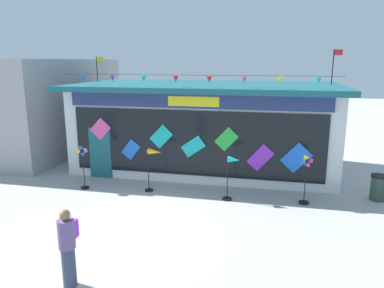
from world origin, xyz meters
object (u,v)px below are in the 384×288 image
at_px(kite_shop_building, 206,125).
at_px(trash_bin, 378,187).
at_px(wind_spinner_left, 153,159).
at_px(wind_spinner_far_left, 83,161).
at_px(wind_spinner_center_right, 306,171).
at_px(person_mid_plaza, 68,246).
at_px(wind_spinner_center_left, 232,170).

height_order(kite_shop_building, trash_bin, kite_shop_building).
bearing_deg(kite_shop_building, trash_bin, -22.80).
bearing_deg(wind_spinner_left, kite_shop_building, 71.42).
bearing_deg(wind_spinner_far_left, wind_spinner_left, 6.38).
relative_size(kite_shop_building, wind_spinner_center_right, 6.58).
bearing_deg(trash_bin, kite_shop_building, 157.20).
xyz_separation_m(wind_spinner_center_right, person_mid_plaza, (-5.02, -5.67, -0.21)).
xyz_separation_m(person_mid_plaza, trash_bin, (7.42, 6.56, -0.45)).
bearing_deg(kite_shop_building, wind_spinner_far_left, -134.51).
bearing_deg(trash_bin, wind_spinner_center_left, -167.16).
bearing_deg(wind_spinner_center_left, wind_spinner_left, 175.46).
relative_size(wind_spinner_center_right, trash_bin, 1.89).
bearing_deg(wind_spinner_center_right, wind_spinner_far_left, -178.07).
relative_size(wind_spinner_left, person_mid_plaza, 0.93).
bearing_deg(wind_spinner_center_left, wind_spinner_center_right, 4.67).
bearing_deg(kite_shop_building, wind_spinner_center_left, -67.13).
height_order(kite_shop_building, wind_spinner_center_left, kite_shop_building).
relative_size(wind_spinner_center_right, person_mid_plaza, 0.98).
distance_m(wind_spinner_left, person_mid_plaza, 5.71).
relative_size(wind_spinner_center_left, wind_spinner_center_right, 0.91).
distance_m(wind_spinner_center_left, wind_spinner_center_right, 2.35).
bearing_deg(wind_spinner_far_left, person_mid_plaza, -63.86).
relative_size(kite_shop_building, wind_spinner_left, 6.91).
bearing_deg(person_mid_plaza, kite_shop_building, 80.70).
relative_size(wind_spinner_far_left, person_mid_plaza, 0.95).
height_order(wind_spinner_far_left, wind_spinner_center_right, wind_spinner_center_right).
bearing_deg(wind_spinner_center_right, kite_shop_building, 137.85).
relative_size(wind_spinner_center_left, person_mid_plaza, 0.90).
distance_m(kite_shop_building, wind_spinner_center_left, 4.14).
distance_m(wind_spinner_left, wind_spinner_center_right, 5.11).
xyz_separation_m(wind_spinner_far_left, wind_spinner_center_left, (5.33, 0.07, 0.01)).
xyz_separation_m(wind_spinner_far_left, person_mid_plaza, (2.66, -5.41, -0.16)).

